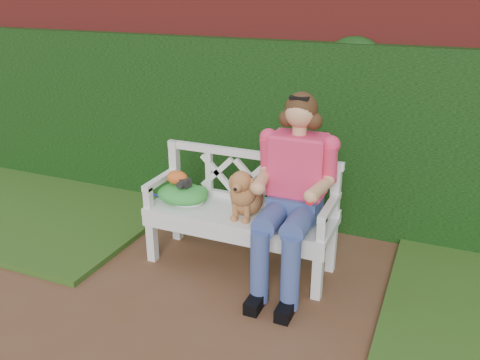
% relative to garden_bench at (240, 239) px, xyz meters
% --- Properties ---
extents(ground, '(60.00, 60.00, 0.00)m').
position_rel_garden_bench_xyz_m(ground, '(0.07, -0.71, -0.24)').
color(ground, '#57331E').
extents(brick_wall, '(10.00, 0.30, 2.20)m').
position_rel_garden_bench_xyz_m(brick_wall, '(0.07, 1.19, 0.86)').
color(brick_wall, maroon).
rests_on(brick_wall, ground).
extents(ivy_hedge, '(10.00, 0.18, 1.70)m').
position_rel_garden_bench_xyz_m(ivy_hedge, '(0.07, 0.97, 0.61)').
color(ivy_hedge, '#1D5216').
rests_on(ivy_hedge, ground).
extents(grass_left, '(2.60, 2.00, 0.05)m').
position_rel_garden_bench_xyz_m(grass_left, '(-2.33, 0.19, -0.21)').
color(grass_left, '#19330F').
rests_on(grass_left, ground).
extents(garden_bench, '(1.63, 0.75, 0.48)m').
position_rel_garden_bench_xyz_m(garden_bench, '(0.00, 0.00, 0.00)').
color(garden_bench, white).
rests_on(garden_bench, ground).
extents(seated_woman, '(0.73, 0.91, 1.46)m').
position_rel_garden_bench_xyz_m(seated_woman, '(0.45, -0.02, 0.49)').
color(seated_woman, '#ED4774').
rests_on(seated_woman, ground).
extents(dog, '(0.39, 0.44, 0.40)m').
position_rel_garden_bench_xyz_m(dog, '(0.07, -0.04, 0.44)').
color(dog, olive).
rests_on(dog, garden_bench).
extents(tennis_racket, '(0.58, 0.35, 0.03)m').
position_rel_garden_bench_xyz_m(tennis_racket, '(-0.50, -0.00, 0.25)').
color(tennis_racket, white).
rests_on(tennis_racket, garden_bench).
extents(green_bag, '(0.50, 0.43, 0.15)m').
position_rel_garden_bench_xyz_m(green_bag, '(-0.51, -0.00, 0.31)').
color(green_bag, green).
rests_on(green_bag, garden_bench).
extents(camera_item, '(0.12, 0.10, 0.07)m').
position_rel_garden_bench_xyz_m(camera_item, '(-0.48, -0.02, 0.42)').
color(camera_item, black).
rests_on(camera_item, green_bag).
extents(baseball_glove, '(0.20, 0.17, 0.11)m').
position_rel_garden_bench_xyz_m(baseball_glove, '(-0.56, -0.00, 0.45)').
color(baseball_glove, '#D75920').
rests_on(baseball_glove, green_bag).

